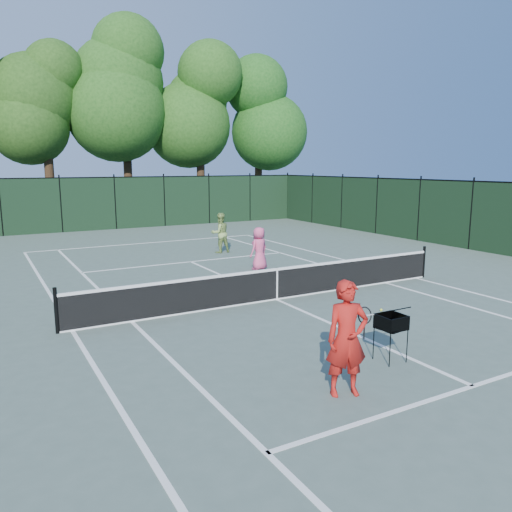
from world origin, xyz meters
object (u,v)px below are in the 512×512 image
coach (347,338)px  player_pink (259,249)px  player_green (220,233)px  ball_hopper (391,322)px  loose_ball_midcourt (381,310)px

coach → player_pink: 10.05m
player_green → ball_hopper: (-2.34, -12.56, -0.08)m
coach → loose_ball_midcourt: (3.87, 3.27, -0.93)m
coach → ball_hopper: size_ratio=2.09×
player_green → coach: bearing=72.4°
player_green → loose_ball_midcourt: size_ratio=25.18×
player_pink → loose_ball_midcourt: bearing=73.9°
coach → loose_ball_midcourt: size_ratio=28.33×
coach → loose_ball_midcourt: 5.15m
ball_hopper → loose_ball_midcourt: size_ratio=13.57×
player_pink → ball_hopper: 8.88m
player_pink → player_green: player_green is taller
coach → player_green: 13.85m
player_pink → loose_ball_midcourt: size_ratio=22.75×
player_green → ball_hopper: bearing=78.6°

